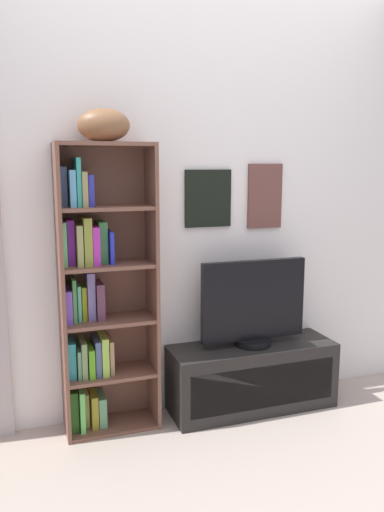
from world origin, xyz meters
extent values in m
cube|color=white|center=(0.00, 1.13, 1.27)|extent=(4.80, 0.06, 2.55)
cube|color=black|center=(0.05, 1.09, 1.27)|extent=(0.28, 0.02, 0.33)
cube|color=gray|center=(0.05, 1.09, 1.27)|extent=(0.23, 0.01, 0.28)
cube|color=brown|center=(0.42, 1.09, 1.28)|extent=(0.22, 0.02, 0.39)
cube|color=#9CA8BD|center=(0.42, 1.09, 1.28)|extent=(0.17, 0.01, 0.34)
cube|color=brown|center=(-0.82, 0.97, 0.79)|extent=(0.02, 0.25, 1.58)
cube|color=brown|center=(-0.33, 0.97, 0.79)|extent=(0.02, 0.25, 1.58)
cube|color=brown|center=(-0.58, 1.10, 0.79)|extent=(0.52, 0.01, 1.58)
cube|color=brown|center=(-0.58, 0.97, 0.01)|extent=(0.48, 0.24, 0.02)
cube|color=brown|center=(-0.58, 0.97, 0.32)|extent=(0.48, 0.24, 0.02)
cube|color=brown|center=(-0.58, 0.97, 0.63)|extent=(0.48, 0.24, 0.02)
cube|color=brown|center=(-0.58, 0.97, 0.94)|extent=(0.48, 0.24, 0.02)
cube|color=brown|center=(-0.58, 0.97, 1.24)|extent=(0.48, 0.24, 0.02)
cube|color=brown|center=(-0.58, 0.97, 1.57)|extent=(0.48, 0.24, 0.02)
cube|color=#2A5F1D|center=(-0.79, 1.01, 0.13)|extent=(0.04, 0.17, 0.23)
cube|color=#62C85A|center=(-0.75, 0.99, 0.14)|extent=(0.03, 0.19, 0.23)
cube|color=tan|center=(-0.71, 1.03, 0.12)|extent=(0.03, 0.13, 0.19)
cube|color=olive|center=(-0.68, 1.00, 0.11)|extent=(0.04, 0.17, 0.19)
cube|color=#5B9367|center=(-0.63, 1.01, 0.11)|extent=(0.04, 0.17, 0.17)
cube|color=teal|center=(-0.79, 1.00, 0.43)|extent=(0.04, 0.17, 0.20)
cube|color=#5C9467|center=(-0.75, 1.00, 0.41)|extent=(0.02, 0.19, 0.16)
cube|color=#758B59|center=(-0.72, 0.99, 0.43)|extent=(0.03, 0.20, 0.20)
cube|color=#539D1D|center=(-0.69, 0.99, 0.41)|extent=(0.03, 0.20, 0.16)
cube|color=#485A86|center=(-0.65, 1.00, 0.43)|extent=(0.03, 0.19, 0.20)
cube|color=#99C049|center=(-0.61, 0.99, 0.44)|extent=(0.04, 0.20, 0.22)
cube|color=tan|center=(-0.57, 1.00, 0.42)|extent=(0.02, 0.18, 0.19)
cube|color=#774BC0|center=(-0.79, 1.00, 0.73)|extent=(0.03, 0.18, 0.18)
cube|color=#448748|center=(-0.76, 1.01, 0.76)|extent=(0.02, 0.16, 0.24)
cube|color=#5AB691|center=(-0.73, 1.02, 0.73)|extent=(0.02, 0.14, 0.19)
cube|color=olive|center=(-0.71, 1.02, 0.73)|extent=(0.03, 0.13, 0.19)
cube|color=slate|center=(-0.67, 1.02, 0.77)|extent=(0.04, 0.14, 0.26)
cube|color=#5C344A|center=(-0.62, 1.01, 0.74)|extent=(0.04, 0.16, 0.20)
cube|color=#60B46D|center=(-0.80, 1.00, 1.06)|extent=(0.02, 0.17, 0.23)
cube|color=purple|center=(-0.76, 1.02, 1.06)|extent=(0.04, 0.13, 0.24)
cube|color=#949653|center=(-0.72, 0.99, 1.05)|extent=(0.03, 0.19, 0.21)
cube|color=olive|center=(-0.68, 0.99, 1.07)|extent=(0.04, 0.19, 0.25)
cube|color=#AF2BA7|center=(-0.64, 0.99, 1.05)|extent=(0.04, 0.19, 0.20)
cube|color=#3C8447|center=(-0.60, 1.02, 1.06)|extent=(0.04, 0.14, 0.22)
cube|color=#222DC6|center=(-0.56, 1.00, 1.03)|extent=(0.02, 0.18, 0.17)
cube|color=#3E4F74|center=(-0.79, 1.02, 1.36)|extent=(0.04, 0.14, 0.20)
cube|color=#5598BE|center=(-0.75, 0.99, 1.35)|extent=(0.03, 0.20, 0.19)
cube|color=teal|center=(-0.72, 0.99, 1.38)|extent=(0.02, 0.19, 0.25)
cube|color=#908556|center=(-0.69, 0.99, 1.34)|extent=(0.03, 0.20, 0.18)
cube|color=#2E2FA6|center=(-0.66, 1.00, 1.34)|extent=(0.03, 0.18, 0.16)
ellipsoid|color=brown|center=(-0.58, 0.97, 1.67)|extent=(0.31, 0.25, 0.17)
cube|color=black|center=(0.28, 0.93, 0.20)|extent=(1.01, 0.34, 0.40)
cube|color=black|center=(0.28, 0.76, 0.20)|extent=(0.91, 0.01, 0.26)
cylinder|color=black|center=(0.28, 0.93, 0.42)|extent=(0.22, 0.22, 0.04)
cube|color=black|center=(0.28, 0.93, 0.68)|extent=(0.65, 0.04, 0.48)
cube|color=slate|center=(0.28, 0.92, 0.68)|extent=(0.61, 0.01, 0.44)
camera|label=1|loc=(-1.04, -1.74, 1.47)|focal=36.11mm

